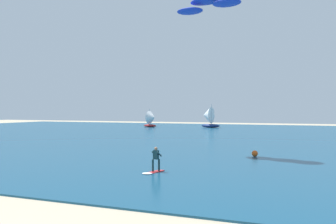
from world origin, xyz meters
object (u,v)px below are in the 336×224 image
marker_buoy (255,153)px  kite (208,5)px  sailboat_mid_right (152,119)px  kitesurfer (154,163)px  sailboat_trailing (208,117)px

marker_buoy → kite: bearing=-161.3°
sailboat_mid_right → kite: bearing=-60.0°
sailboat_mid_right → marker_buoy: bearing=-55.8°
kitesurfer → kite: 16.06m
sailboat_trailing → sailboat_mid_right: sailboat_trailing is taller
sailboat_trailing → kite: bearing=-73.9°
kitesurfer → kite: size_ratio=0.30×
kitesurfer → sailboat_mid_right: (-26.49, 56.96, 1.36)m
kitesurfer → marker_buoy: size_ratio=3.74×
kite → kitesurfer: bearing=-95.3°
sailboat_mid_right → marker_buoy: (31.32, -46.07, -1.69)m
kitesurfer → kite: bearing=84.7°
kite → sailboat_mid_right: bearing=120.0°
sailboat_trailing → sailboat_mid_right: (-12.73, -3.41, -0.49)m
kitesurfer → sailboat_trailing: size_ratio=0.38×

